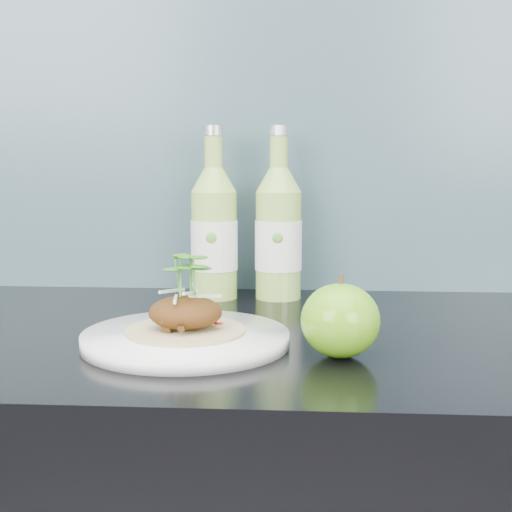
% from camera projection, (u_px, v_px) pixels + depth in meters
% --- Properties ---
extents(subway_backsplash, '(4.00, 0.02, 0.70)m').
position_uv_depth(subway_backsplash, '(269.00, 79.00, 1.17)').
color(subway_backsplash, '#70A1B1').
rests_on(subway_backsplash, kitchen_counter).
extents(dinner_plate, '(0.27, 0.27, 0.02)m').
position_uv_depth(dinner_plate, '(186.00, 339.00, 0.85)').
color(dinner_plate, white).
rests_on(dinner_plate, kitchen_counter).
extents(pork_taco, '(0.14, 0.14, 0.10)m').
position_uv_depth(pork_taco, '(185.00, 309.00, 0.84)').
color(pork_taco, tan).
rests_on(pork_taco, dinner_plate).
extents(green_apple, '(0.10, 0.10, 0.09)m').
position_uv_depth(green_apple, '(340.00, 320.00, 0.80)').
color(green_apple, '#3A8C0F').
rests_on(green_apple, kitchen_counter).
extents(cider_bottle_left, '(0.09, 0.09, 0.27)m').
position_uv_depth(cider_bottle_left, '(214.00, 234.00, 1.12)').
color(cider_bottle_left, '#99C753').
rests_on(cider_bottle_left, kitchen_counter).
extents(cider_bottle_right, '(0.09, 0.09, 0.27)m').
position_uv_depth(cider_bottle_right, '(278.00, 234.00, 1.12)').
color(cider_bottle_right, '#94C552').
rests_on(cider_bottle_right, kitchen_counter).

